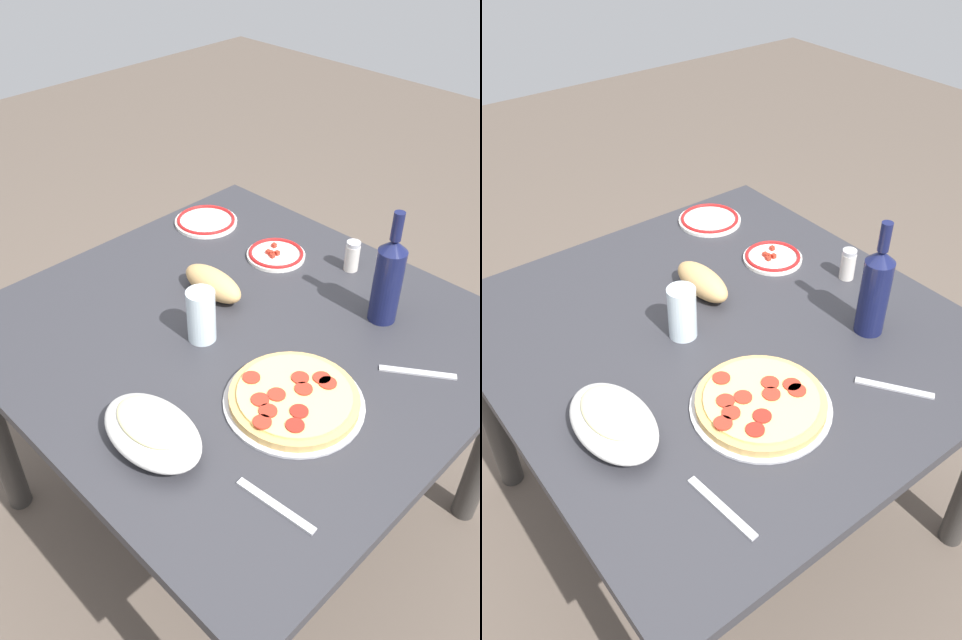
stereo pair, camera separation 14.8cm
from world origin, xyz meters
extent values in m
plane|color=brown|center=(0.00, 0.00, 0.00)|extent=(8.00, 8.00, 0.00)
cube|color=#2D2D33|center=(0.00, 0.00, 0.71)|extent=(1.14, 1.08, 0.03)
cylinder|color=#33302D|center=(0.51, -0.48, 0.35)|extent=(0.07, 0.07, 0.69)
cylinder|color=#B7B7BC|center=(-0.25, 0.09, 0.73)|extent=(0.30, 0.30, 0.01)
cylinder|color=tan|center=(-0.25, 0.09, 0.74)|extent=(0.28, 0.28, 0.02)
cylinder|color=#EACC75|center=(-0.25, 0.09, 0.75)|extent=(0.24, 0.24, 0.01)
cylinder|color=#B22D1E|center=(-0.23, 0.12, 0.76)|extent=(0.04, 0.04, 0.00)
cylinder|color=#B22D1E|center=(-0.22, 0.16, 0.76)|extent=(0.04, 0.04, 0.00)
cylinder|color=#B22D1E|center=(-0.23, 0.05, 0.76)|extent=(0.04, 0.04, 0.00)
cylinder|color=#B22D1E|center=(-0.29, 0.02, 0.76)|extent=(0.04, 0.04, 0.00)
cylinder|color=maroon|center=(-0.32, 0.16, 0.76)|extent=(0.04, 0.04, 0.00)
cylinder|color=#B22D1E|center=(-0.26, 0.07, 0.76)|extent=(0.04, 0.04, 0.00)
cylinder|color=#B22D1E|center=(-0.26, 0.20, 0.76)|extent=(0.04, 0.04, 0.00)
cylinder|color=#B22D1E|center=(-0.16, 0.12, 0.76)|extent=(0.04, 0.04, 0.00)
cylinder|color=#B22D1E|center=(-0.27, 0.02, 0.76)|extent=(0.04, 0.04, 0.00)
cylinder|color=maroon|center=(-0.30, 0.13, 0.76)|extent=(0.04, 0.04, 0.00)
cylinder|color=#B22D1E|center=(-0.25, 0.17, 0.76)|extent=(0.04, 0.04, 0.00)
ellipsoid|color=white|center=(-0.13, 0.37, 0.76)|extent=(0.24, 0.15, 0.07)
ellipsoid|color=#AD2819|center=(-0.13, 0.37, 0.77)|extent=(0.20, 0.12, 0.03)
ellipsoid|color=beige|center=(-0.13, 0.37, 0.79)|extent=(0.17, 0.10, 0.02)
cylinder|color=#141942|center=(-0.22, -0.28, 0.82)|extent=(0.07, 0.07, 0.20)
cone|color=#141942|center=(-0.22, -0.28, 0.94)|extent=(0.07, 0.07, 0.03)
cylinder|color=#141942|center=(-0.22, -0.28, 0.99)|extent=(0.03, 0.03, 0.07)
cylinder|color=silver|center=(0.04, 0.09, 0.79)|extent=(0.07, 0.07, 0.13)
cylinder|color=white|center=(0.16, -0.30, 0.73)|extent=(0.17, 0.17, 0.01)
torus|color=red|center=(0.16, -0.30, 0.74)|extent=(0.16, 0.16, 0.01)
cube|color=#AD2819|center=(0.19, -0.33, 0.74)|extent=(0.01, 0.01, 0.01)
cube|color=#AD2819|center=(0.18, -0.29, 0.74)|extent=(0.01, 0.01, 0.01)
cube|color=#AD2819|center=(0.16, -0.29, 0.74)|extent=(0.01, 0.01, 0.01)
cube|color=#AD2819|center=(0.15, -0.30, 0.74)|extent=(0.01, 0.01, 0.01)
cube|color=#AD2819|center=(0.15, -0.28, 0.74)|extent=(0.01, 0.01, 0.01)
cylinder|color=white|center=(0.44, -0.29, 0.73)|extent=(0.19, 0.19, 0.01)
torus|color=red|center=(0.44, -0.29, 0.74)|extent=(0.18, 0.18, 0.01)
ellipsoid|color=tan|center=(0.15, -0.05, 0.76)|extent=(0.19, 0.08, 0.07)
cylinder|color=silver|center=(-0.03, -0.40, 0.76)|extent=(0.04, 0.04, 0.07)
cylinder|color=#B7B7BC|center=(-0.03, -0.40, 0.81)|extent=(0.04, 0.04, 0.01)
cube|color=#B7B7BC|center=(-0.40, 0.31, 0.73)|extent=(0.17, 0.03, 0.00)
cube|color=#B7B7BC|center=(-0.39, -0.17, 0.73)|extent=(0.15, 0.11, 0.00)
camera|label=1|loc=(-0.82, 0.82, 1.68)|focal=34.64mm
camera|label=2|loc=(-0.92, 0.71, 1.68)|focal=34.64mm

